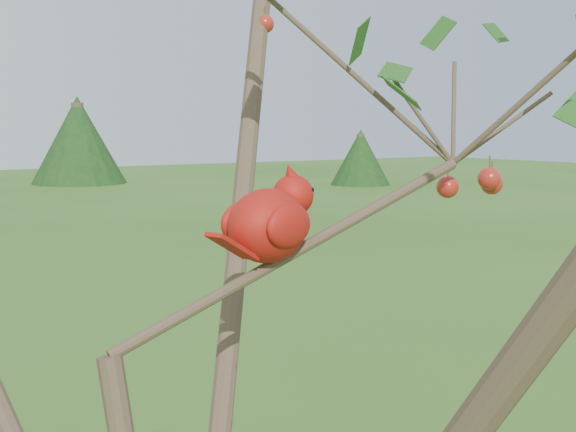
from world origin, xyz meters
name	(u,v)px	position (x,y,z in m)	size (l,w,h in m)	color
crabapple_tree	(199,239)	(0.03, -0.02, 2.12)	(2.35, 2.05, 2.95)	#3F2F22
cardinal	(271,221)	(0.20, 0.08, 2.12)	(0.23, 0.15, 0.16)	#B5190F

